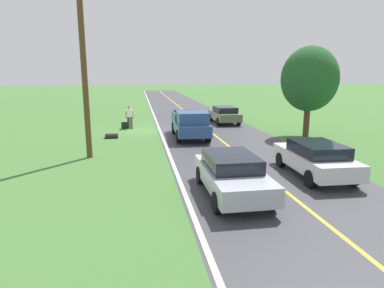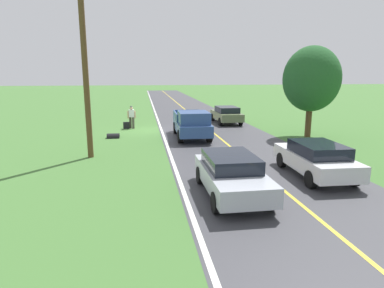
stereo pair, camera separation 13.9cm
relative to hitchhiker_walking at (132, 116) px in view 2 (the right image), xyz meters
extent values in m
plane|color=#427033|center=(-1.25, 1.17, -0.98)|extent=(200.00, 200.00, 0.00)
cube|color=#3D3D42|center=(-5.81, 1.17, -0.98)|extent=(7.57, 120.00, 0.00)
cube|color=silver|center=(-2.21, 1.17, -0.98)|extent=(0.16, 117.60, 0.00)
cube|color=gold|center=(-5.81, 1.17, -0.98)|extent=(0.14, 117.60, 0.00)
cylinder|color=#4C473D|center=(-0.11, 0.15, -0.54)|extent=(0.18, 0.18, 0.88)
cylinder|color=#4C473D|center=(0.11, -0.09, -0.54)|extent=(0.18, 0.18, 0.88)
cube|color=white|center=(0.00, 0.03, 0.19)|extent=(0.40, 0.26, 0.58)
sphere|color=tan|center=(0.00, 0.03, 0.59)|extent=(0.23, 0.23, 0.23)
sphere|color=#4C564C|center=(0.00, 0.03, 0.67)|extent=(0.20, 0.20, 0.20)
cube|color=#591E19|center=(0.00, -0.17, 0.22)|extent=(0.32, 0.20, 0.44)
cylinder|color=tan|center=(-0.26, 0.05, 0.08)|extent=(0.10, 0.10, 0.58)
cylinder|color=tan|center=(0.26, 0.05, 0.08)|extent=(0.10, 0.10, 0.58)
cube|color=black|center=(0.42, 0.08, -0.72)|extent=(0.46, 0.20, 0.51)
cube|color=#2D4C84|center=(-4.00, 4.26, -0.23)|extent=(2.10, 5.44, 0.70)
cube|color=#2D4C84|center=(-3.97, 5.45, 0.48)|extent=(1.88, 2.19, 0.72)
cube|color=black|center=(-3.97, 5.45, 0.55)|extent=(1.70, 1.33, 0.43)
cube|color=#2D4C84|center=(-4.96, 3.20, 0.34)|extent=(0.16, 3.03, 0.45)
cube|color=#2D4C84|center=(-3.08, 3.16, 0.34)|extent=(0.16, 3.03, 0.45)
cube|color=#2D4C84|center=(-4.05, 1.67, 0.34)|extent=(1.84, 0.13, 0.45)
cylinder|color=black|center=(-4.86, 6.03, -0.58)|extent=(0.31, 0.81, 0.80)
cylinder|color=black|center=(-3.06, 5.99, -0.58)|extent=(0.31, 0.81, 0.80)
cylinder|color=black|center=(-4.93, 2.73, -0.58)|extent=(0.31, 0.81, 0.80)
cylinder|color=black|center=(-3.13, 2.69, -0.58)|extent=(0.31, 0.81, 0.80)
cylinder|color=brown|center=(-11.74, 5.22, 0.14)|extent=(0.39, 0.39, 2.25)
ellipsoid|color=#235628|center=(-11.74, 5.22, 2.82)|extent=(3.65, 3.65, 4.20)
cube|color=silver|center=(-7.78, 13.44, -0.34)|extent=(1.96, 4.45, 0.62)
cube|color=black|center=(-7.78, 13.64, 0.20)|extent=(1.69, 2.42, 0.46)
cylinder|color=black|center=(-6.97, 12.01, -0.65)|extent=(0.26, 0.67, 0.66)
cylinder|color=black|center=(-8.66, 12.06, -0.65)|extent=(0.26, 0.67, 0.66)
cylinder|color=black|center=(-6.90, 14.81, -0.65)|extent=(0.26, 0.67, 0.66)
cylinder|color=black|center=(-8.59, 14.86, -0.65)|extent=(0.26, 0.67, 0.66)
cube|color=#66754C|center=(-7.90, -1.68, -0.34)|extent=(1.88, 4.41, 0.62)
cube|color=black|center=(-7.90, -1.48, 0.20)|extent=(1.65, 2.39, 0.46)
cylinder|color=black|center=(-7.04, -3.07, -0.65)|extent=(0.25, 0.66, 0.66)
cylinder|color=black|center=(-8.73, -3.09, -0.65)|extent=(0.25, 0.66, 0.66)
cylinder|color=black|center=(-7.06, -0.27, -0.65)|extent=(0.25, 0.66, 0.66)
cylinder|color=black|center=(-8.75, -0.29, -0.65)|extent=(0.25, 0.66, 0.66)
cube|color=#B2B7C1|center=(-3.81, 15.11, -0.34)|extent=(1.86, 4.40, 0.62)
cube|color=black|center=(-3.81, 14.91, 0.20)|extent=(1.63, 2.38, 0.46)
cylinder|color=black|center=(-4.65, 16.51, -0.65)|extent=(0.24, 0.66, 0.66)
cylinder|color=black|center=(-2.96, 16.51, -0.65)|extent=(0.24, 0.66, 0.66)
cylinder|color=black|center=(-4.65, 13.71, -0.65)|extent=(0.24, 0.66, 0.66)
cylinder|color=black|center=(-2.96, 13.71, -0.65)|extent=(0.24, 0.66, 0.66)
cylinder|color=brown|center=(1.81, 8.84, 2.98)|extent=(0.28, 0.28, 7.91)
cylinder|color=black|center=(1.11, 3.80, -0.98)|extent=(0.80, 0.60, 0.60)
camera|label=1|loc=(-0.71, 25.65, 3.15)|focal=30.99mm
camera|label=2|loc=(-0.85, 25.67, 3.15)|focal=30.99mm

